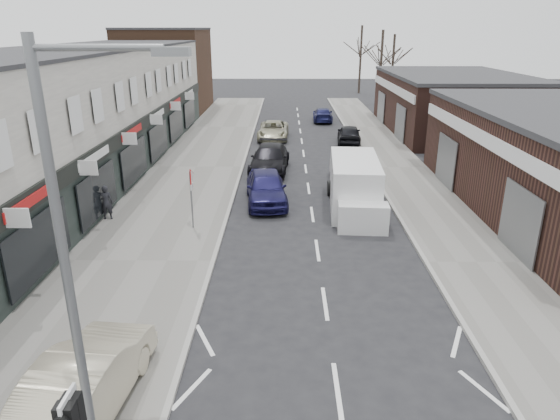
{
  "coord_description": "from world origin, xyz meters",
  "views": [
    {
      "loc": [
        -1.28,
        -7.76,
        8.17
      ],
      "look_at": [
        -1.43,
        7.45,
        2.6
      ],
      "focal_mm": 32.0,
      "sensor_mm": 36.0,
      "label": 1
    }
  ],
  "objects_px": {
    "street_lamp": "(77,269)",
    "sedan_on_pavement": "(86,381)",
    "parked_car_left_c": "(273,130)",
    "parked_car_right_c": "(323,115)",
    "pedestrian": "(106,202)",
    "parked_car_right_b": "(349,134)",
    "warning_sign": "(191,181)",
    "parked_car_left_a": "(266,187)",
    "parked_car_left_b": "(270,159)",
    "white_van": "(355,187)",
    "parked_car_right_a": "(349,172)"
  },
  "relations": [
    {
      "from": "pedestrian",
      "to": "parked_car_left_b",
      "type": "relative_size",
      "value": 0.29
    },
    {
      "from": "warning_sign",
      "to": "parked_car_left_b",
      "type": "bearing_deg",
      "value": 72.51
    },
    {
      "from": "warning_sign",
      "to": "parked_car_right_a",
      "type": "bearing_deg",
      "value": 41.25
    },
    {
      "from": "street_lamp",
      "to": "sedan_on_pavement",
      "type": "distance_m",
      "value": 4.37
    },
    {
      "from": "street_lamp",
      "to": "parked_car_left_b",
      "type": "relative_size",
      "value": 1.51
    },
    {
      "from": "street_lamp",
      "to": "warning_sign",
      "type": "xyz_separation_m",
      "value": [
        -0.63,
        12.8,
        -2.42
      ]
    },
    {
      "from": "sedan_on_pavement",
      "to": "parked_car_right_c",
      "type": "height_order",
      "value": "sedan_on_pavement"
    },
    {
      "from": "street_lamp",
      "to": "parked_car_right_b",
      "type": "relative_size",
      "value": 1.92
    },
    {
      "from": "parked_car_left_b",
      "to": "parked_car_right_b",
      "type": "xyz_separation_m",
      "value": [
        5.7,
        7.79,
        -0.06
      ]
    },
    {
      "from": "pedestrian",
      "to": "parked_car_right_b",
      "type": "xyz_separation_m",
      "value": [
        12.7,
        16.18,
        -0.19
      ]
    },
    {
      "from": "street_lamp",
      "to": "parked_car_right_c",
      "type": "relative_size",
      "value": 1.87
    },
    {
      "from": "street_lamp",
      "to": "parked_car_left_c",
      "type": "xyz_separation_m",
      "value": [
        2.33,
        31.56,
        -3.94
      ]
    },
    {
      "from": "sedan_on_pavement",
      "to": "parked_car_right_c",
      "type": "distance_m",
      "value": 38.21
    },
    {
      "from": "white_van",
      "to": "parked_car_right_b",
      "type": "relative_size",
      "value": 1.51
    },
    {
      "from": "white_van",
      "to": "parked_car_left_b",
      "type": "bearing_deg",
      "value": 126.21
    },
    {
      "from": "warning_sign",
      "to": "parked_car_left_a",
      "type": "relative_size",
      "value": 0.57
    },
    {
      "from": "parked_car_left_c",
      "to": "parked_car_left_b",
      "type": "bearing_deg",
      "value": -88.0
    },
    {
      "from": "pedestrian",
      "to": "parked_car_left_c",
      "type": "xyz_separation_m",
      "value": [
        7.0,
        17.76,
        -0.22
      ]
    },
    {
      "from": "street_lamp",
      "to": "sedan_on_pavement",
      "type": "xyz_separation_m",
      "value": [
        -1.12,
        1.98,
        -3.74
      ]
    },
    {
      "from": "parked_car_right_a",
      "to": "parked_car_right_b",
      "type": "height_order",
      "value": "parked_car_right_a"
    },
    {
      "from": "parked_car_left_a",
      "to": "parked_car_right_c",
      "type": "relative_size",
      "value": 1.1
    },
    {
      "from": "pedestrian",
      "to": "parked_car_left_b",
      "type": "distance_m",
      "value": 10.93
    },
    {
      "from": "warning_sign",
      "to": "parked_car_left_c",
      "type": "height_order",
      "value": "warning_sign"
    },
    {
      "from": "pedestrian",
      "to": "parked_car_left_b",
      "type": "height_order",
      "value": "pedestrian"
    },
    {
      "from": "street_lamp",
      "to": "warning_sign",
      "type": "height_order",
      "value": "street_lamp"
    },
    {
      "from": "parked_car_right_b",
      "to": "pedestrian",
      "type": "bearing_deg",
      "value": 57.01
    },
    {
      "from": "sedan_on_pavement",
      "to": "parked_car_left_a",
      "type": "distance_m",
      "value": 14.82
    },
    {
      "from": "warning_sign",
      "to": "parked_car_right_c",
      "type": "xyz_separation_m",
      "value": [
        7.36,
        26.58,
        -1.58
      ]
    },
    {
      "from": "street_lamp",
      "to": "pedestrian",
      "type": "relative_size",
      "value": 5.11
    },
    {
      "from": "parked_car_left_c",
      "to": "parked_car_left_a",
      "type": "bearing_deg",
      "value": -88.0
    },
    {
      "from": "white_van",
      "to": "parked_car_right_a",
      "type": "distance_m",
      "value": 3.74
    },
    {
      "from": "warning_sign",
      "to": "sedan_on_pavement",
      "type": "height_order",
      "value": "warning_sign"
    },
    {
      "from": "street_lamp",
      "to": "parked_car_left_a",
      "type": "xyz_separation_m",
      "value": [
        2.33,
        16.4,
        -3.82
      ]
    },
    {
      "from": "pedestrian",
      "to": "parked_car_right_b",
      "type": "relative_size",
      "value": 0.38
    },
    {
      "from": "parked_car_right_a",
      "to": "parked_car_right_c",
      "type": "xyz_separation_m",
      "value": [
        0.0,
        20.12,
        -0.2
      ]
    },
    {
      "from": "street_lamp",
      "to": "parked_car_left_a",
      "type": "relative_size",
      "value": 1.7
    },
    {
      "from": "warning_sign",
      "to": "street_lamp",
      "type": "bearing_deg",
      "value": -87.16
    },
    {
      "from": "street_lamp",
      "to": "parked_car_right_a",
      "type": "relative_size",
      "value": 1.61
    },
    {
      "from": "parked_car_left_b",
      "to": "parked_car_right_c",
      "type": "height_order",
      "value": "parked_car_left_b"
    },
    {
      "from": "pedestrian",
      "to": "parked_car_right_a",
      "type": "height_order",
      "value": "pedestrian"
    },
    {
      "from": "pedestrian",
      "to": "parked_car_right_b",
      "type": "bearing_deg",
      "value": -135.03
    },
    {
      "from": "white_van",
      "to": "sedan_on_pavement",
      "type": "bearing_deg",
      "value": -115.64
    },
    {
      "from": "sedan_on_pavement",
      "to": "parked_car_left_a",
      "type": "relative_size",
      "value": 0.98
    },
    {
      "from": "street_lamp",
      "to": "pedestrian",
      "type": "distance_m",
      "value": 15.04
    },
    {
      "from": "parked_car_left_a",
      "to": "warning_sign",
      "type": "bearing_deg",
      "value": -134.98
    },
    {
      "from": "white_van",
      "to": "parked_car_right_b",
      "type": "xyz_separation_m",
      "value": [
        1.48,
        14.45,
        -0.42
      ]
    },
    {
      "from": "parked_car_left_b",
      "to": "parked_car_left_a",
      "type": "bearing_deg",
      "value": -85.88
    },
    {
      "from": "warning_sign",
      "to": "pedestrian",
      "type": "distance_m",
      "value": 4.36
    },
    {
      "from": "parked_car_left_a",
      "to": "parked_car_right_b",
      "type": "distance_m",
      "value": 14.73
    },
    {
      "from": "parked_car_left_c",
      "to": "parked_car_right_c",
      "type": "xyz_separation_m",
      "value": [
        4.4,
        7.82,
        -0.06
      ]
    }
  ]
}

